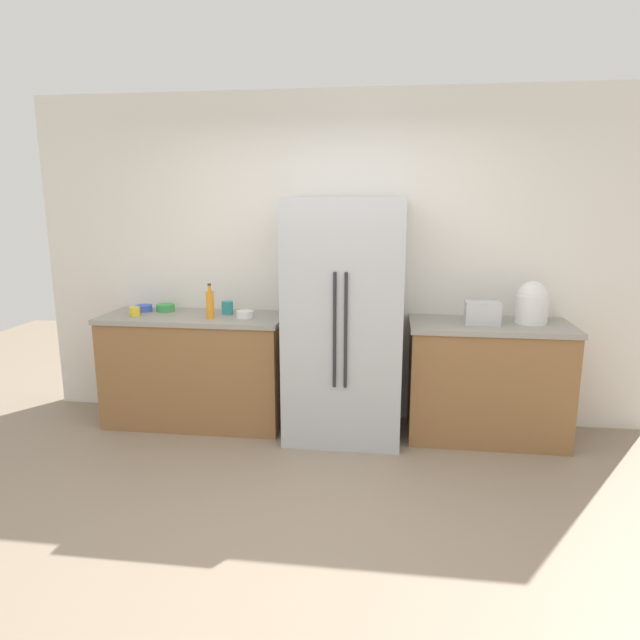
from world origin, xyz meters
name	(u,v)px	position (x,y,z in m)	size (l,w,h in m)	color
ground_plane	(302,532)	(0.00, 0.00, 0.00)	(10.28, 10.28, 0.00)	gray
kitchen_back_panel	(337,260)	(0.00, 1.85, 1.36)	(5.14, 0.10, 2.72)	silver
counter_left	(196,369)	(-1.15, 1.49, 0.47)	(1.50, 0.61, 0.93)	olive
counter_right	(487,381)	(1.23, 1.49, 0.47)	(1.23, 0.61, 0.93)	olive
refrigerator	(345,320)	(0.11, 1.42, 0.94)	(0.89, 0.74, 1.88)	#B2B5BA
toaster	(482,313)	(1.16, 1.45, 1.02)	(0.26, 0.15, 0.18)	silver
rice_cooker	(532,303)	(1.53, 1.54, 1.09)	(0.24, 0.24, 0.33)	white
bottle_a	(210,304)	(-0.96, 1.39, 1.05)	(0.06, 0.06, 0.28)	orange
cup_a	(227,308)	(-0.88, 1.58, 0.98)	(0.09, 0.09, 0.11)	teal
cup_b	(135,311)	(-1.61, 1.40, 0.97)	(0.08, 0.08, 0.07)	yellow
bowl_a	(166,308)	(-1.44, 1.62, 0.96)	(0.15, 0.15, 0.06)	green
bowl_b	(144,308)	(-1.62, 1.60, 0.96)	(0.14, 0.14, 0.05)	blue
bowl_c	(245,314)	(-0.70, 1.45, 0.96)	(0.14, 0.14, 0.06)	white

